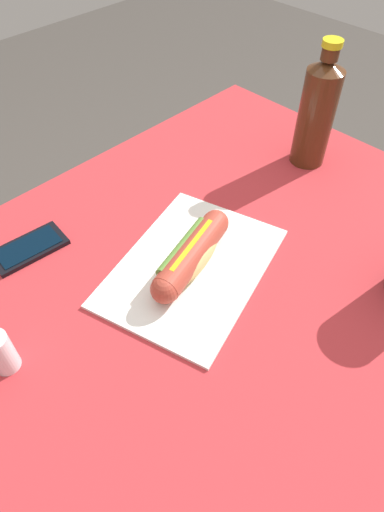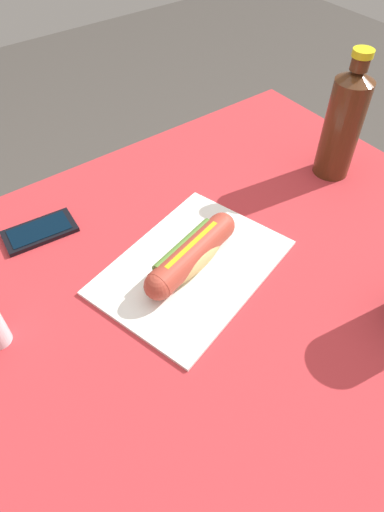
{
  "view_description": "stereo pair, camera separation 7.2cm",
  "coord_description": "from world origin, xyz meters",
  "views": [
    {
      "loc": [
        -0.39,
        -0.3,
        1.31
      ],
      "look_at": [
        -0.05,
        0.04,
        0.78
      ],
      "focal_mm": 31.02,
      "sensor_mm": 36.0,
      "label": 1
    },
    {
      "loc": [
        -0.33,
        -0.35,
        1.31
      ],
      "look_at": [
        -0.05,
        0.04,
        0.78
      ],
      "focal_mm": 31.02,
      "sensor_mm": 36.0,
      "label": 2
    }
  ],
  "objects": [
    {
      "name": "ground_plane",
      "position": [
        0.0,
        0.0,
        0.0
      ],
      "size": [
        6.0,
        6.0,
        0.0
      ],
      "primitive_type": "plane",
      "color": "#47423D",
      "rests_on": "ground"
    },
    {
      "name": "dining_table",
      "position": [
        0.0,
        0.0,
        0.6
      ],
      "size": [
        0.98,
        0.83,
        0.75
      ],
      "color": "brown",
      "rests_on": "ground"
    },
    {
      "name": "paper_wrapper",
      "position": [
        -0.05,
        0.04,
        0.75
      ],
      "size": [
        0.36,
        0.3,
        0.01
      ],
      "primitive_type": "cube",
      "rotation": [
        0.0,
        0.0,
        0.28
      ],
      "color": "white",
      "rests_on": "dining_table"
    },
    {
      "name": "hot_dog",
      "position": [
        -0.05,
        0.04,
        0.78
      ],
      "size": [
        0.21,
        0.1,
        0.05
      ],
      "color": "#DBB26B",
      "rests_on": "paper_wrapper"
    },
    {
      "name": "cell_phone",
      "position": [
        -0.22,
        0.27,
        0.76
      ],
      "size": [
        0.13,
        0.08,
        0.01
      ],
      "color": "black",
      "rests_on": "dining_table"
    },
    {
      "name": "soda_bottle",
      "position": [
        0.34,
        0.09,
        0.86
      ],
      "size": [
        0.07,
        0.07,
        0.25
      ],
      "color": "#4C2814",
      "rests_on": "dining_table"
    }
  ]
}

